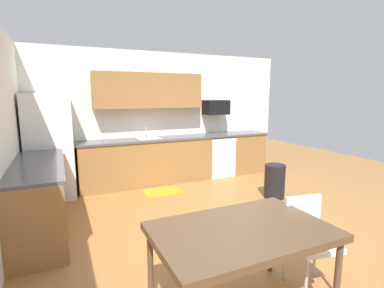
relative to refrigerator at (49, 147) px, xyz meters
name	(u,v)px	position (x,y,z in m)	size (l,w,h in m)	color
ground_plane	(221,224)	(2.18, -2.22, -0.92)	(12.00, 12.00, 0.00)	#9E6B38
wall_back	(160,117)	(2.18, 0.43, 0.43)	(5.80, 0.10, 2.70)	white
cabinet_run_back	(148,162)	(1.77, 0.08, -0.47)	(2.69, 0.60, 0.90)	olive
cabinet_run_back_right	(244,153)	(4.15, 0.08, -0.47)	(0.86, 0.60, 0.90)	olive
cabinet_run_left	(40,200)	(-0.12, -1.42, -0.47)	(0.60, 2.00, 0.90)	olive
countertop_back	(166,138)	(2.18, 0.08, 0.00)	(4.80, 0.64, 0.04)	#4C4C51
countertop_left	(37,165)	(-0.12, -1.42, 0.00)	(0.64, 2.00, 0.04)	#4C4C51
upper_cabinets_back	(149,91)	(1.88, 0.21, 0.98)	(2.20, 0.34, 0.70)	olive
refrigerator	(49,147)	(0.00, 0.00, 0.00)	(0.76, 0.70, 1.84)	white
oven_range	(217,155)	(3.42, 0.08, -0.47)	(0.60, 0.60, 0.91)	white
microwave	(216,107)	(3.42, 0.18, 0.62)	(0.54, 0.36, 0.32)	black
sink_basin	(148,141)	(1.81, 0.08, -0.04)	(0.48, 0.40, 0.14)	#A5A8AD
sink_faucet	(146,133)	(1.81, 0.26, 0.12)	(0.02, 0.02, 0.24)	#B2B5BA
dining_table	(242,235)	(1.43, -3.78, -0.21)	(1.40, 0.90, 0.77)	brown
chair_near_table	(308,235)	(2.25, -3.70, -0.42)	(0.47, 0.47, 0.85)	white
trash_bin	(275,181)	(3.59, -1.68, -0.62)	(0.36, 0.36, 0.60)	black
floor_mat	(163,192)	(1.87, -0.57, -0.91)	(0.70, 0.50, 0.01)	orange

